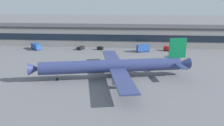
{
  "coord_description": "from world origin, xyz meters",
  "views": [
    {
      "loc": [
        18.76,
        -90.35,
        31.17
      ],
      "look_at": [
        11.72,
        0.19,
        5.0
      ],
      "focal_mm": 38.12,
      "sensor_mm": 36.0,
      "label": 1
    }
  ],
  "objects_px": {
    "airliner": "(114,66)",
    "traffic_cone_0": "(135,85)",
    "catering_truck": "(143,48)",
    "crew_van": "(169,48)",
    "baggage_tug": "(100,48)",
    "pushback_tractor": "(81,48)",
    "fuel_truck": "(36,46)",
    "traffic_cone_1": "(40,82)"
  },
  "relations": [
    {
      "from": "fuel_truck",
      "to": "crew_van",
      "type": "distance_m",
      "value": 77.78
    },
    {
      "from": "traffic_cone_1",
      "to": "airliner",
      "type": "bearing_deg",
      "value": 15.76
    },
    {
      "from": "traffic_cone_0",
      "to": "traffic_cone_1",
      "type": "distance_m",
      "value": 34.68
    },
    {
      "from": "airliner",
      "to": "baggage_tug",
      "type": "distance_m",
      "value": 50.05
    },
    {
      "from": "pushback_tractor",
      "to": "traffic_cone_0",
      "type": "bearing_deg",
      "value": -60.98
    },
    {
      "from": "baggage_tug",
      "to": "traffic_cone_0",
      "type": "xyz_separation_m",
      "value": [
        19.37,
        -56.28,
        -0.73
      ]
    },
    {
      "from": "traffic_cone_0",
      "to": "baggage_tug",
      "type": "bearing_deg",
      "value": 108.99
    },
    {
      "from": "catering_truck",
      "to": "traffic_cone_1",
      "type": "xyz_separation_m",
      "value": [
        -39.87,
        -52.72,
        -2.02
      ]
    },
    {
      "from": "baggage_tug",
      "to": "fuel_truck",
      "type": "xyz_separation_m",
      "value": [
        -38.27,
        -1.72,
        0.8
      ]
    },
    {
      "from": "crew_van",
      "to": "traffic_cone_0",
      "type": "relative_size",
      "value": 7.75
    },
    {
      "from": "catering_truck",
      "to": "fuel_truck",
      "type": "xyz_separation_m",
      "value": [
        -62.83,
        1.68,
        -0.41
      ]
    },
    {
      "from": "airliner",
      "to": "pushback_tractor",
      "type": "bearing_deg",
      "value": 115.38
    },
    {
      "from": "catering_truck",
      "to": "pushback_tractor",
      "type": "distance_m",
      "value": 36.42
    },
    {
      "from": "airliner",
      "to": "pushback_tractor",
      "type": "relative_size",
      "value": 11.36
    },
    {
      "from": "catering_truck",
      "to": "pushback_tractor",
      "type": "bearing_deg",
      "value": 175.06
    },
    {
      "from": "crew_van",
      "to": "catering_truck",
      "type": "bearing_deg",
      "value": -166.65
    },
    {
      "from": "airliner",
      "to": "catering_truck",
      "type": "distance_m",
      "value": 47.22
    },
    {
      "from": "catering_truck",
      "to": "baggage_tug",
      "type": "xyz_separation_m",
      "value": [
        -24.56,
        3.4,
        -1.21
      ]
    },
    {
      "from": "airliner",
      "to": "traffic_cone_0",
      "type": "height_order",
      "value": "airliner"
    },
    {
      "from": "traffic_cone_0",
      "to": "airliner",
      "type": "bearing_deg",
      "value": 136.73
    },
    {
      "from": "airliner",
      "to": "traffic_cone_0",
      "type": "relative_size",
      "value": 85.78
    },
    {
      "from": "catering_truck",
      "to": "baggage_tug",
      "type": "relative_size",
      "value": 1.88
    },
    {
      "from": "airliner",
      "to": "catering_truck",
      "type": "bearing_deg",
      "value": 73.58
    },
    {
      "from": "baggage_tug",
      "to": "traffic_cone_1",
      "type": "relative_size",
      "value": 7.37
    },
    {
      "from": "baggage_tug",
      "to": "pushback_tractor",
      "type": "xyz_separation_m",
      "value": [
        -11.7,
        -0.26,
        -0.04
      ]
    },
    {
      "from": "airliner",
      "to": "catering_truck",
      "type": "height_order",
      "value": "airliner"
    },
    {
      "from": "crew_van",
      "to": "traffic_cone_1",
      "type": "bearing_deg",
      "value": -134.24
    },
    {
      "from": "traffic_cone_0",
      "to": "traffic_cone_1",
      "type": "height_order",
      "value": "traffic_cone_0"
    },
    {
      "from": "catering_truck",
      "to": "fuel_truck",
      "type": "height_order",
      "value": "catering_truck"
    },
    {
      "from": "catering_truck",
      "to": "crew_van",
      "type": "height_order",
      "value": "catering_truck"
    },
    {
      "from": "catering_truck",
      "to": "fuel_truck",
      "type": "distance_m",
      "value": 62.86
    },
    {
      "from": "catering_truck",
      "to": "traffic_cone_1",
      "type": "bearing_deg",
      "value": -127.1
    },
    {
      "from": "airliner",
      "to": "crew_van",
      "type": "xyz_separation_m",
      "value": [
        28.25,
        48.77,
        -3.46
      ]
    },
    {
      "from": "crew_van",
      "to": "fuel_truck",
      "type": "bearing_deg",
      "value": -178.63
    },
    {
      "from": "traffic_cone_1",
      "to": "traffic_cone_0",
      "type": "bearing_deg",
      "value": -0.28
    },
    {
      "from": "fuel_truck",
      "to": "pushback_tractor",
      "type": "height_order",
      "value": "fuel_truck"
    },
    {
      "from": "pushback_tractor",
      "to": "traffic_cone_0",
      "type": "relative_size",
      "value": 7.55
    },
    {
      "from": "traffic_cone_0",
      "to": "crew_van",
      "type": "bearing_deg",
      "value": 70.38
    },
    {
      "from": "airliner",
      "to": "pushback_tractor",
      "type": "xyz_separation_m",
      "value": [
        -22.94,
        48.36,
        -3.87
      ]
    },
    {
      "from": "pushback_tractor",
      "to": "traffic_cone_1",
      "type": "height_order",
      "value": "pushback_tractor"
    },
    {
      "from": "airliner",
      "to": "baggage_tug",
      "type": "xyz_separation_m",
      "value": [
        -11.24,
        48.63,
        -3.83
      ]
    },
    {
      "from": "traffic_cone_0",
      "to": "fuel_truck",
      "type": "bearing_deg",
      "value": 136.57
    }
  ]
}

